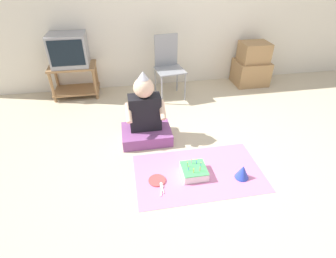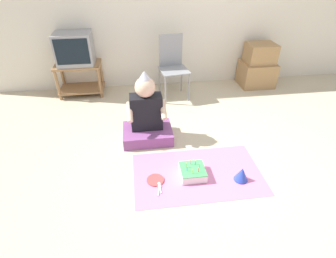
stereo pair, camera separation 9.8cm
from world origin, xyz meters
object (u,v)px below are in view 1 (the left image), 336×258
Objects in this scene: folding_chair at (168,63)px; person_seated at (145,118)px; birthday_cake at (194,171)px; party_hat_blue at (243,172)px; tv at (69,50)px; cardboard_box_stack at (252,66)px; paper_plate at (157,180)px.

folding_chair is 1.23m from person_seated.
folding_chair is 1.90m from birthday_cake.
tv is at bearing 129.54° from party_hat_blue.
birthday_cake is (1.35, -2.07, -0.67)m from tv.
tv reaches higher than cardboard_box_stack.
folding_chair is (1.41, -0.24, -0.20)m from tv.
party_hat_blue is (0.87, -0.85, -0.20)m from person_seated.
folding_chair is 3.66× the size of birthday_cake.
cardboard_box_stack is 2.81m from paper_plate.
person_seated is 4.97× the size of paper_plate.
person_seated is at bearing 119.10° from birthday_cake.
paper_plate is at bearing -176.65° from birthday_cake.
folding_chair is at bearing -9.54° from tv.
person_seated reaches higher than birthday_cake.
tv is at bearing 114.77° from paper_plate.
person_seated is at bearing -112.85° from folding_chair.
birthday_cake is 1.46× the size of paper_plate.
cardboard_box_stack is 4.07× the size of paper_plate.
paper_plate is at bearing -103.50° from folding_chair.
tv is 2.89m from cardboard_box_stack.
tv reaches higher than paper_plate.
cardboard_box_stack is at bearing 47.14° from paper_plate.
person_seated is (-1.92, -1.30, -0.03)m from cardboard_box_stack.
paper_plate is at bearing -132.86° from cardboard_box_stack.
party_hat_blue is (0.47, -0.12, 0.03)m from birthday_cake.
tv is 0.57× the size of folding_chair.
folding_chair is at bearing 76.50° from paper_plate.
person_seated reaches higher than cardboard_box_stack.
birthday_cake is at bearing -92.04° from folding_chair.
cardboard_box_stack is at bearing 63.86° from party_hat_blue.
birthday_cake is at bearing -126.88° from cardboard_box_stack.
tv is at bearing 179.04° from cardboard_box_stack.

